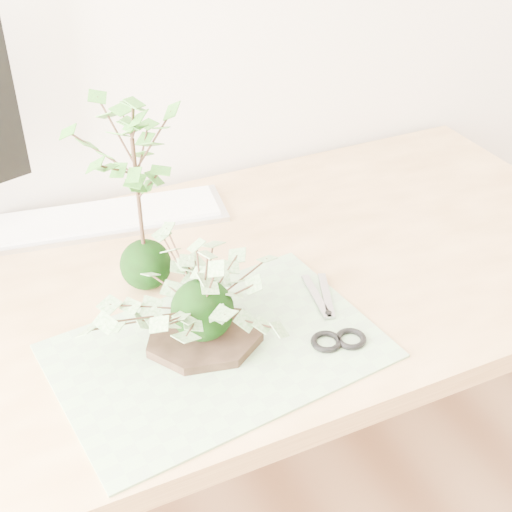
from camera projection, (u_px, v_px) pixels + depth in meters
name	position (u px, v px, depth m)	size (l,w,h in m)	color
desk	(187.00, 331.00, 1.23)	(1.60, 0.70, 0.74)	tan
cutting_mat	(218.00, 351.00, 1.05)	(0.47, 0.31, 0.00)	gray
stone_dish	(204.00, 338.00, 1.06)	(0.18, 0.18, 0.01)	black
ivy_kokedama	(201.00, 286.00, 1.01)	(0.32, 0.32, 0.19)	black
maple_kokedama	(133.00, 152.00, 1.05)	(0.19, 0.19, 0.35)	black
keyboard	(108.00, 218.00, 1.35)	(0.46, 0.20, 0.02)	#B6B6BA
scissors	(339.00, 329.00, 1.09)	(0.10, 0.20, 0.01)	gray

